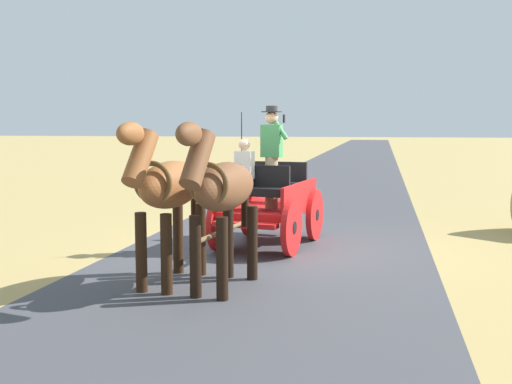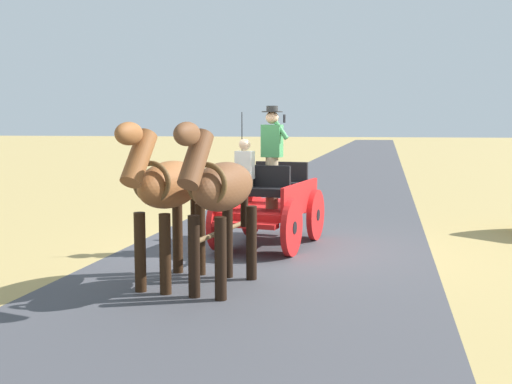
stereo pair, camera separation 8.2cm
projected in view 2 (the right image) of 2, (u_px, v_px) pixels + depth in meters
The scene contains 5 objects.
ground_plane at pixel (277, 249), 10.81m from camera, with size 200.00×200.00×0.00m, color tan.
road_surface at pixel (277, 248), 10.81m from camera, with size 5.28×160.00×0.01m, color #424247.
horse_drawn_carriage at pixel (269, 201), 10.97m from camera, with size 1.74×4.51×2.50m.
horse_near_side at pixel (221, 191), 7.96m from camera, with size 0.77×2.15×2.21m.
horse_off_side at pixel (167, 188), 8.23m from camera, with size 0.75×2.14×2.21m.
Camera 2 is at (-1.86, 10.48, 2.18)m, focal length 43.00 mm.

